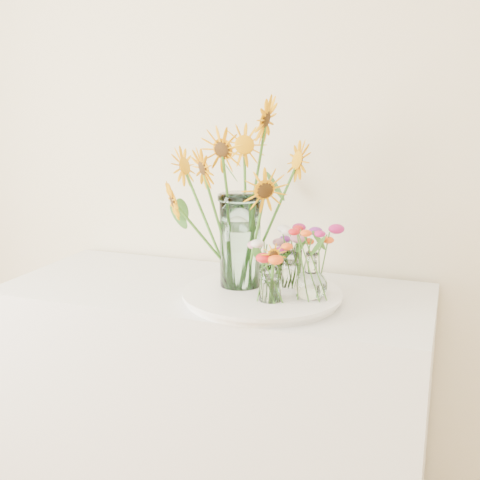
{
  "coord_description": "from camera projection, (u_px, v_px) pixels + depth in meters",
  "views": [
    {
      "loc": [
        0.42,
        0.17,
        1.51
      ],
      "look_at": [
        -0.17,
        1.83,
        1.09
      ],
      "focal_mm": 45.0,
      "sensor_mm": 36.0,
      "label": 1
    }
  ],
  "objects": [
    {
      "name": "wildflower_posy_b",
      "position": [
        311.0,
        261.0,
        1.78
      ],
      "size": [
        0.23,
        0.23,
        0.23
      ],
      "primitive_type": null,
      "color": "#FE5816",
      "rests_on": "tray"
    },
    {
      "name": "wildflower_posy_c",
      "position": [
        291.0,
        255.0,
        1.9
      ],
      "size": [
        0.19,
        0.19,
        0.21
      ],
      "primitive_type": null,
      "color": "#FE5816",
      "rests_on": "tray"
    },
    {
      "name": "sunflower_bouquet",
      "position": [
        240.0,
        196.0,
        1.86
      ],
      "size": [
        0.97,
        0.97,
        0.59
      ],
      "primitive_type": null,
      "rotation": [
        0.0,
        0.0,
        -0.19
      ],
      "color": "#F19F05",
      "rests_on": "tray"
    },
    {
      "name": "small_vase_c",
      "position": [
        291.0,
        269.0,
        1.91
      ],
      "size": [
        0.07,
        0.07,
        0.12
      ],
      "primitive_type": "cylinder",
      "rotation": [
        0.0,
        0.0,
        -0.02
      ],
      "color": "white",
      "rests_on": "tray"
    },
    {
      "name": "small_vase_b",
      "position": [
        311.0,
        276.0,
        1.79
      ],
      "size": [
        0.12,
        0.12,
        0.14
      ],
      "primitive_type": null,
      "rotation": [
        0.0,
        0.0,
        0.23
      ],
      "color": "white",
      "rests_on": "tray"
    },
    {
      "name": "counter",
      "position": [
        216.0,
        411.0,
        2.1
      ],
      "size": [
        1.4,
        0.6,
        0.9
      ],
      "primitive_type": "cube",
      "color": "white",
      "rests_on": "ground_plane"
    },
    {
      "name": "small_vase_a",
      "position": [
        270.0,
        284.0,
        1.76
      ],
      "size": [
        0.08,
        0.08,
        0.11
      ],
      "primitive_type": "cylinder",
      "rotation": [
        0.0,
        0.0,
        0.13
      ],
      "color": "white",
      "rests_on": "tray"
    },
    {
      "name": "mason_jar",
      "position": [
        240.0,
        241.0,
        1.89
      ],
      "size": [
        0.15,
        0.15,
        0.3
      ],
      "primitive_type": "cylinder",
      "rotation": [
        0.0,
        0.0,
        -0.19
      ],
      "color": "#ADD5D0",
      "rests_on": "tray"
    },
    {
      "name": "wildflower_posy_a",
      "position": [
        271.0,
        269.0,
        1.75
      ],
      "size": [
        0.18,
        0.18,
        0.2
      ],
      "primitive_type": null,
      "color": "#FE5816",
      "rests_on": "tray"
    },
    {
      "name": "tray",
      "position": [
        262.0,
        297.0,
        1.87
      ],
      "size": [
        0.47,
        0.47,
        0.02
      ],
      "primitive_type": "cylinder",
      "color": "white",
      "rests_on": "counter"
    }
  ]
}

